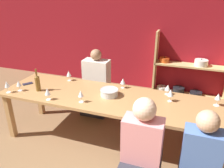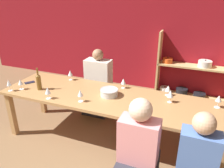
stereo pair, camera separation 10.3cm
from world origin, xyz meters
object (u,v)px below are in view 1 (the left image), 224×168
object	(u,v)px
shelf_unit	(187,76)
wine_glass_white_b	(7,85)
wine_bottle_green	(38,82)
wine_glass_white_a	(19,84)
cell_phone	(28,84)
wine_glass_red_d	(123,81)
wine_glass_red_e	(47,92)
wine_glass_white_c	(171,93)
mixing_bowl	(109,92)
wine_glass_empty_a	(218,97)
wine_glass_red_a	(81,94)
wine_glass_red_b	(168,88)
person_near_a	(141,162)
person_far_a	(97,90)
dining_table	(110,101)
wine_glass_red_c	(69,74)

from	to	relation	value
shelf_unit	wine_glass_white_b	xyz separation A→B (m)	(-2.42, -2.35, 0.43)
wine_bottle_green	wine_glass_white_a	bearing A→B (deg)	-159.69
cell_phone	wine_bottle_green	bearing A→B (deg)	-24.79
wine_glass_red_d	wine_glass_red_e	bearing A→B (deg)	-140.11
wine_glass_white_b	cell_phone	distance (m)	0.37
wine_glass_white_a	wine_glass_white_c	world-z (taller)	wine_glass_white_c
shelf_unit	wine_glass_white_c	world-z (taller)	shelf_unit
wine_bottle_green	mixing_bowl	bearing A→B (deg)	10.35
wine_glass_white_c	wine_glass_empty_a	size ratio (longest dim) A/B	1.04
wine_glass_white_c	wine_glass_red_a	bearing A→B (deg)	-159.54
wine_bottle_green	wine_glass_red_a	distance (m)	0.76
wine_bottle_green	wine_glass_red_b	world-z (taller)	wine_bottle_green
wine_glass_white_a	wine_glass_empty_a	world-z (taller)	wine_glass_empty_a
wine_glass_white_b	wine_glass_white_c	size ratio (longest dim) A/B	1.02
shelf_unit	wine_glass_red_e	bearing A→B (deg)	-126.71
person_near_a	wine_glass_white_c	bearing A→B (deg)	78.82
wine_glass_white_a	wine_glass_red_e	bearing A→B (deg)	-10.29
wine_glass_red_e	person_near_a	size ratio (longest dim) A/B	0.14
wine_glass_white_a	wine_glass_red_b	bearing A→B (deg)	16.18
wine_glass_empty_a	cell_phone	size ratio (longest dim) A/B	1.03
wine_bottle_green	person_far_a	bearing A→B (deg)	62.46
dining_table	wine_glass_white_c	size ratio (longest dim) A/B	17.98
wine_glass_white_b	wine_glass_white_c	xyz separation A→B (m)	(2.22, 0.50, -0.00)
shelf_unit	wine_glass_red_d	world-z (taller)	shelf_unit
wine_bottle_green	wine_glass_red_b	xyz separation A→B (m)	(1.79, 0.50, -0.03)
dining_table	wine_glass_empty_a	distance (m)	1.40
wine_glass_white_a	wine_glass_white_c	distance (m)	2.14
wine_glass_white_c	wine_glass_empty_a	world-z (taller)	wine_glass_white_c
wine_glass_white_a	wine_glass_red_a	xyz separation A→B (m)	(1.01, -0.02, 0.01)
shelf_unit	wine_glass_red_d	size ratio (longest dim) A/B	9.68
dining_table	wine_glass_red_b	bearing A→B (deg)	24.60
wine_glass_white_b	wine_glass_red_c	bearing A→B (deg)	48.82
mixing_bowl	person_near_a	world-z (taller)	person_near_a
mixing_bowl	wine_glass_red_e	distance (m)	0.83
wine_glass_white_c	wine_glass_red_c	xyz separation A→B (m)	(-1.62, 0.19, -0.01)
shelf_unit	wine_glass_red_a	size ratio (longest dim) A/B	8.90
wine_glass_white_a	wine_glass_red_a	size ratio (longest dim) A/B	0.94
mixing_bowl	wine_glass_white_c	xyz separation A→B (m)	(0.81, 0.11, 0.07)
person_near_a	wine_bottle_green	bearing A→B (deg)	160.64
shelf_unit	mixing_bowl	size ratio (longest dim) A/B	5.78
mixing_bowl	wine_glass_white_a	size ratio (longest dim) A/B	1.65
dining_table	wine_glass_white_c	distance (m)	0.83
shelf_unit	person_far_a	distance (m)	1.95
dining_table	wine_glass_white_b	bearing A→B (deg)	-165.90
mixing_bowl	wine_glass_white_c	world-z (taller)	wine_glass_white_c
dining_table	wine_glass_red_d	world-z (taller)	wine_glass_red_d
wine_glass_red_d	wine_glass_red_a	bearing A→B (deg)	-122.22
wine_glass_red_b	cell_phone	distance (m)	2.14
wine_bottle_green	wine_glass_white_a	xyz separation A→B (m)	(-0.26, -0.09, -0.02)
cell_phone	wine_glass_red_e	bearing A→B (deg)	-29.01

